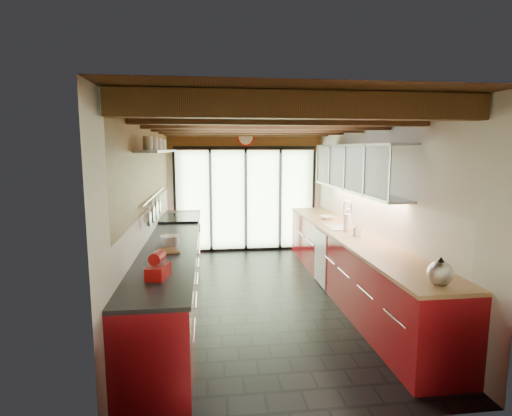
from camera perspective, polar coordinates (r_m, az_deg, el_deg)
name	(u,v)px	position (r m, az deg, el deg)	size (l,w,h in m)	color
ground	(264,297)	(5.93, 1.18, -12.60)	(5.50, 5.50, 0.00)	black
room_shell	(265,183)	(5.55, 1.23, 3.53)	(5.50, 5.50, 5.50)	silver
ceiling_beams	(261,126)	(5.92, 0.72, 11.67)	(3.14, 5.06, 4.90)	#593316
glass_door	(246,172)	(8.22, -1.48, 5.18)	(2.95, 0.10, 2.90)	#C6EAAD
left_counter	(174,270)	(5.74, -11.65, -8.62)	(0.68, 5.00, 0.92)	maroon
range_stove	(180,244)	(7.14, -10.74, -5.14)	(0.66, 0.90, 0.97)	silver
right_counter	(350,263)	(6.09, 13.25, -7.69)	(0.68, 5.00, 0.92)	maroon
sink_assembly	(343,225)	(6.34, 12.27, -2.37)	(0.45, 0.52, 0.43)	silver
upper_cabinets_right	(356,168)	(6.20, 14.09, 5.61)	(0.34, 3.00, 3.00)	silver
left_wall_fixtures	(157,167)	(5.66, -13.89, 5.68)	(0.28, 2.60, 0.96)	silver
stand_mixer	(158,267)	(3.92, -13.82, -8.20)	(0.22, 0.32, 0.26)	red
pot_large	(170,241)	(5.10, -12.23, -4.66)	(0.22, 0.22, 0.14)	silver
pot_small	(170,242)	(5.15, -12.18, -4.83)	(0.23, 0.23, 0.09)	silver
cutting_board	(168,251)	(4.85, -12.49, -6.04)	(0.22, 0.30, 0.03)	brown
kettle	(440,272)	(3.98, 24.83, -8.28)	(0.28, 0.31, 0.27)	silver
paper_towel	(347,222)	(6.09, 12.92, -2.01)	(0.14, 0.14, 0.30)	white
soap_bottle	(357,230)	(5.74, 14.24, -3.05)	(0.08, 0.08, 0.18)	silver
bowl	(327,218)	(7.04, 10.14, -1.35)	(0.22, 0.22, 0.05)	silver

